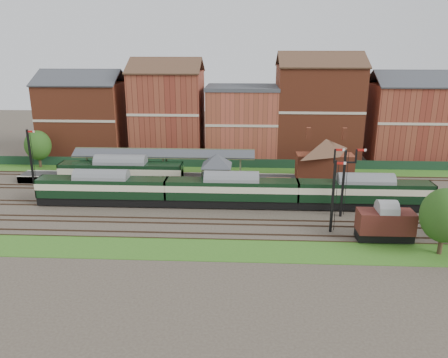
{
  "coord_description": "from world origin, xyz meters",
  "views": [
    {
      "loc": [
        0.64,
        -51.01,
        19.48
      ],
      "look_at": [
        -1.99,
        2.0,
        3.0
      ],
      "focal_mm": 35.0,
      "sensor_mm": 36.0,
      "label": 1
    }
  ],
  "objects_px": {
    "semaphore_bracket": "(344,179)",
    "dmu_train": "(231,190)",
    "signal_box": "(217,175)",
    "goods_van_a": "(385,223)",
    "platform_railcar": "(121,173)"
  },
  "relations": [
    {
      "from": "signal_box",
      "to": "semaphore_bracket",
      "type": "height_order",
      "value": "semaphore_bracket"
    },
    {
      "from": "signal_box",
      "to": "dmu_train",
      "type": "relative_size",
      "value": 0.12
    },
    {
      "from": "platform_railcar",
      "to": "goods_van_a",
      "type": "bearing_deg",
      "value": -26.12
    },
    {
      "from": "signal_box",
      "to": "goods_van_a",
      "type": "xyz_separation_m",
      "value": [
        18.08,
        -12.25,
        -1.25
      ]
    },
    {
      "from": "goods_van_a",
      "to": "dmu_train",
      "type": "bearing_deg",
      "value": 150.71
    },
    {
      "from": "signal_box",
      "to": "goods_van_a",
      "type": "bearing_deg",
      "value": -34.12
    },
    {
      "from": "semaphore_bracket",
      "to": "dmu_train",
      "type": "xyz_separation_m",
      "value": [
        -13.0,
        2.5,
        -2.43
      ]
    },
    {
      "from": "semaphore_bracket",
      "to": "platform_railcar",
      "type": "height_order",
      "value": "semaphore_bracket"
    },
    {
      "from": "dmu_train",
      "to": "goods_van_a",
      "type": "bearing_deg",
      "value": -29.29
    },
    {
      "from": "goods_van_a",
      "to": "signal_box",
      "type": "bearing_deg",
      "value": 145.88
    },
    {
      "from": "signal_box",
      "to": "semaphore_bracket",
      "type": "relative_size",
      "value": 0.73
    },
    {
      "from": "signal_box",
      "to": "platform_railcar",
      "type": "xyz_separation_m",
      "value": [
        -13.54,
        3.25,
        -0.88
      ]
    },
    {
      "from": "dmu_train",
      "to": "platform_railcar",
      "type": "height_order",
      "value": "platform_railcar"
    },
    {
      "from": "dmu_train",
      "to": "goods_van_a",
      "type": "distance_m",
      "value": 18.4
    },
    {
      "from": "signal_box",
      "to": "semaphore_bracket",
      "type": "distance_m",
      "value": 16.16
    }
  ]
}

